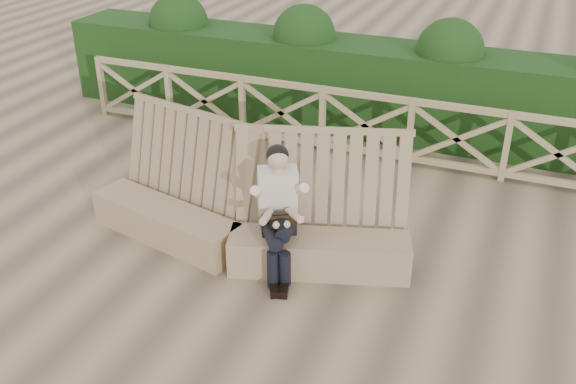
% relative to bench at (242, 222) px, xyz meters
% --- Properties ---
extents(ground, '(60.00, 60.00, 0.00)m').
position_rel_bench_xyz_m(ground, '(0.62, -0.33, -0.40)').
color(ground, brown).
rests_on(ground, ground).
extents(bench, '(4.19, 1.34, 1.58)m').
position_rel_bench_xyz_m(bench, '(0.00, 0.00, 0.00)').
color(bench, '#8D7650').
rests_on(bench, ground).
extents(woman, '(0.70, 1.00, 1.53)m').
position_rel_bench_xyz_m(woman, '(0.55, -0.16, 0.41)').
color(woman, black).
rests_on(woman, ground).
extents(guardrail, '(10.10, 0.09, 1.10)m').
position_rel_bench_xyz_m(guardrail, '(0.62, 3.17, 0.16)').
color(guardrail, '#9C845B').
rests_on(guardrail, ground).
extents(hedge, '(12.00, 1.20, 1.50)m').
position_rel_bench_xyz_m(hedge, '(0.62, 4.37, 0.35)').
color(hedge, black).
rests_on(hedge, ground).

